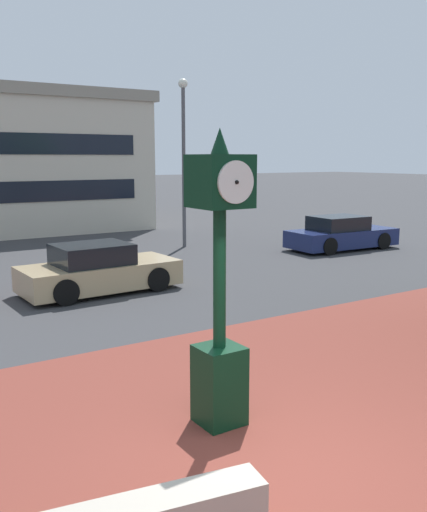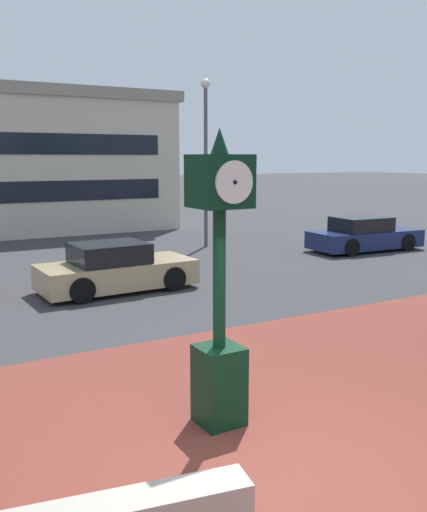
{
  "view_description": "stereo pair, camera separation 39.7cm",
  "coord_description": "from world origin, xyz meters",
  "px_view_note": "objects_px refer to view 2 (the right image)",
  "views": [
    {
      "loc": [
        -3.66,
        -4.37,
        3.45
      ],
      "look_at": [
        0.09,
        1.51,
        2.23
      ],
      "focal_mm": 39.33,
      "sensor_mm": 36.0,
      "label": 1
    },
    {
      "loc": [
        -3.31,
        -4.57,
        3.45
      ],
      "look_at": [
        0.09,
        1.51,
        2.23
      ],
      "focal_mm": 39.33,
      "sensor_mm": 36.0,
      "label": 2
    }
  ],
  "objects_px": {
    "street_clock": "(219,288)",
    "street_lamp_post": "(206,145)",
    "car_street_mid": "(115,269)",
    "car_street_distant": "(364,235)"
  },
  "relations": [
    {
      "from": "car_street_mid",
      "to": "car_street_distant",
      "type": "relative_size",
      "value": 0.93
    },
    {
      "from": "street_clock",
      "to": "car_street_mid",
      "type": "relative_size",
      "value": 0.93
    },
    {
      "from": "car_street_distant",
      "to": "street_lamp_post",
      "type": "xyz_separation_m",
      "value": [
        -4.76,
        3.74,
        3.36
      ]
    },
    {
      "from": "street_clock",
      "to": "street_lamp_post",
      "type": "bearing_deg",
      "value": 61.24
    },
    {
      "from": "car_street_distant",
      "to": "street_lamp_post",
      "type": "distance_m",
      "value": 6.92
    },
    {
      "from": "car_street_mid",
      "to": "street_lamp_post",
      "type": "xyz_separation_m",
      "value": [
        5.63,
        5.39,
        3.36
      ]
    },
    {
      "from": "street_clock",
      "to": "car_street_mid",
      "type": "bearing_deg",
      "value": 79.31
    },
    {
      "from": "street_clock",
      "to": "car_street_distant",
      "type": "xyz_separation_m",
      "value": [
        11.74,
        9.47,
        -1.25
      ]
    },
    {
      "from": "street_clock",
      "to": "car_street_distant",
      "type": "distance_m",
      "value": 15.14
    },
    {
      "from": "car_street_mid",
      "to": "street_lamp_post",
      "type": "height_order",
      "value": "street_lamp_post"
    }
  ]
}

